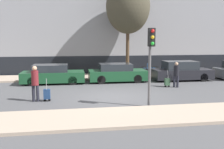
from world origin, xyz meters
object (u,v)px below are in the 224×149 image
(parked_car_2, at_px, (181,71))
(bare_tree_near_crossing, at_px, (128,7))
(pedestrian_right, at_px, (176,73))
(trolley_right, at_px, (167,82))
(parked_bicycle, at_px, (149,70))
(parked_car_0, at_px, (53,75))
(traffic_light, at_px, (151,51))
(parked_car_1, at_px, (117,73))
(trolley_left, at_px, (47,94))
(pedestrian_left, at_px, (35,81))

(parked_car_2, bearing_deg, bare_tree_near_crossing, 144.45)
(pedestrian_right, relative_size, bare_tree_near_crossing, 0.21)
(trolley_right, distance_m, parked_bicycle, 4.94)
(bare_tree_near_crossing, bearing_deg, parked_car_0, -157.26)
(parked_car_0, xyz_separation_m, pedestrian_right, (7.94, -2.67, 0.28))
(traffic_light, bearing_deg, parked_car_0, 124.49)
(parked_car_1, distance_m, parked_car_2, 4.89)
(trolley_left, height_order, trolley_right, trolley_left)
(parked_car_2, distance_m, trolley_left, 10.64)
(bare_tree_near_crossing, bearing_deg, traffic_light, -96.43)
(parked_car_1, bearing_deg, pedestrian_right, -39.31)
(pedestrian_left, distance_m, bare_tree_near_crossing, 10.90)
(pedestrian_right, xyz_separation_m, parked_bicycle, (-0.18, 5.09, -0.42))
(trolley_right, bearing_deg, parked_car_0, 161.35)
(traffic_light, xyz_separation_m, parked_bicycle, (2.94, 9.43, -2.05))
(traffic_light, bearing_deg, trolley_right, 60.05)
(parked_car_0, height_order, trolley_left, parked_car_0)
(traffic_light, bearing_deg, trolley_left, 158.27)
(parked_car_0, height_order, parked_bicycle, parked_car_0)
(parked_car_2, height_order, trolley_left, parked_car_2)
(parked_car_2, bearing_deg, pedestrian_right, -120.67)
(parked_car_1, height_order, traffic_light, traffic_light)
(parked_car_2, bearing_deg, trolley_left, -151.72)
(pedestrian_left, xyz_separation_m, traffic_light, (5.26, -1.92, 1.53))
(parked_car_0, height_order, trolley_right, parked_car_0)
(pedestrian_left, xyz_separation_m, parked_bicycle, (8.21, 7.51, -0.52))
(parked_car_0, xyz_separation_m, parked_car_1, (4.58, 0.08, -0.00))
(parked_car_1, height_order, pedestrian_left, pedestrian_left)
(parked_bicycle, bearing_deg, parked_car_0, -162.68)
(parked_car_2, height_order, pedestrian_right, pedestrian_right)
(trolley_left, bearing_deg, traffic_light, -21.73)
(pedestrian_right, height_order, traffic_light, traffic_light)
(parked_car_0, relative_size, parked_car_2, 0.98)
(parked_car_0, xyz_separation_m, parked_car_2, (9.46, -0.09, 0.04))
(parked_bicycle, bearing_deg, trolley_right, -94.00)
(parked_car_0, xyz_separation_m, trolley_right, (7.41, -2.50, -0.29))
(bare_tree_near_crossing, bearing_deg, parked_car_2, -35.55)
(parked_car_0, relative_size, pedestrian_right, 2.64)
(parked_car_1, bearing_deg, trolley_left, -130.69)
(parked_car_1, xyz_separation_m, bare_tree_near_crossing, (1.30, 2.39, 5.02))
(parked_car_2, height_order, parked_bicycle, parked_car_2)
(parked_bicycle, height_order, bare_tree_near_crossing, bare_tree_near_crossing)
(trolley_left, bearing_deg, pedestrian_right, 17.43)
(parked_car_1, xyz_separation_m, parked_bicycle, (3.18, 2.34, -0.14))
(parked_car_0, distance_m, trolley_left, 5.14)
(pedestrian_right, xyz_separation_m, bare_tree_near_crossing, (-2.05, 5.14, 4.73))
(parked_car_1, height_order, trolley_left, parked_car_1)
(parked_car_1, relative_size, pedestrian_right, 2.56)
(pedestrian_right, bearing_deg, bare_tree_near_crossing, 129.76)
(pedestrian_right, bearing_deg, parked_car_1, 158.67)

